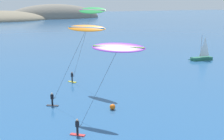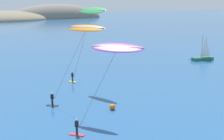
{
  "view_description": "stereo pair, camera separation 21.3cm",
  "coord_description": "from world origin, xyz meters",
  "px_view_note": "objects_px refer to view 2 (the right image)",
  "views": [
    {
      "loc": [
        -28.84,
        -15.11,
        12.72
      ],
      "look_at": [
        -13.38,
        15.75,
        4.19
      ],
      "focal_mm": 45.0,
      "sensor_mm": 36.0,
      "label": 1
    },
    {
      "loc": [
        -28.65,
        -15.2,
        12.72
      ],
      "look_at": [
        -13.38,
        15.75,
        4.19
      ],
      "focal_mm": 45.0,
      "sensor_mm": 36.0,
      "label": 2
    }
  ],
  "objects_px": {
    "kitesurfer_orange": "(82,37)",
    "marker_buoy": "(112,107)",
    "sailboat_near": "(201,58)",
    "kitesurfer_purple": "(114,55)",
    "kitesurfer_green": "(90,16)"
  },
  "relations": [
    {
      "from": "kitesurfer_orange",
      "to": "marker_buoy",
      "type": "height_order",
      "value": "kitesurfer_orange"
    },
    {
      "from": "sailboat_near",
      "to": "marker_buoy",
      "type": "xyz_separation_m",
      "value": [
        -30.18,
        -17.05,
        -0.29
      ]
    },
    {
      "from": "sailboat_near",
      "to": "kitesurfer_orange",
      "type": "distance_m",
      "value": 38.05
    },
    {
      "from": "sailboat_near",
      "to": "kitesurfer_purple",
      "type": "bearing_deg",
      "value": -144.44
    },
    {
      "from": "kitesurfer_purple",
      "to": "kitesurfer_orange",
      "type": "distance_m",
      "value": 7.82
    },
    {
      "from": "sailboat_near",
      "to": "marker_buoy",
      "type": "relative_size",
      "value": 8.53
    },
    {
      "from": "kitesurfer_orange",
      "to": "kitesurfer_purple",
      "type": "bearing_deg",
      "value": -89.91
    },
    {
      "from": "kitesurfer_purple",
      "to": "kitesurfer_green",
      "type": "height_order",
      "value": "kitesurfer_green"
    },
    {
      "from": "kitesurfer_purple",
      "to": "marker_buoy",
      "type": "bearing_deg",
      "value": 64.53
    },
    {
      "from": "sailboat_near",
      "to": "kitesurfer_green",
      "type": "xyz_separation_m",
      "value": [
        -28.94,
        -7.45,
        9.91
      ]
    },
    {
      "from": "kitesurfer_green",
      "to": "marker_buoy",
      "type": "bearing_deg",
      "value": -97.39
    },
    {
      "from": "sailboat_near",
      "to": "kitesurfer_orange",
      "type": "bearing_deg",
      "value": -154.27
    },
    {
      "from": "sailboat_near",
      "to": "kitesurfer_purple",
      "type": "height_order",
      "value": "kitesurfer_purple"
    },
    {
      "from": "sailboat_near",
      "to": "kitesurfer_green",
      "type": "bearing_deg",
      "value": -165.56
    },
    {
      "from": "kitesurfer_green",
      "to": "marker_buoy",
      "type": "distance_m",
      "value": 14.07
    }
  ]
}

